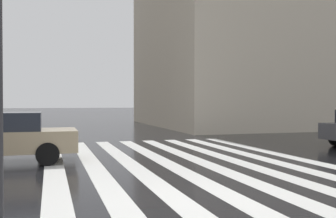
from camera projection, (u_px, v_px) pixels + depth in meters
name	position (u px, v px, depth m)	size (l,w,h in m)	color
ground_plane	(210.00, 200.00, 6.78)	(220.00, 220.00, 0.00)	black
zebra_crossing	(186.00, 163.00, 10.88)	(13.00, 7.50, 0.01)	silver
haussmann_block_corner	(313.00, 10.00, 30.72)	(15.00, 25.46, 18.18)	beige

